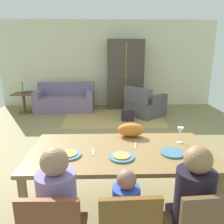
{
  "coord_description": "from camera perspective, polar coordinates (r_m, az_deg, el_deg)",
  "views": [
    {
      "loc": [
        -0.06,
        -3.68,
        1.78
      ],
      "look_at": [
        0.04,
        -0.28,
        0.85
      ],
      "focal_mm": 36.14,
      "sensor_mm": 36.0,
      "label": 1
    }
  ],
  "objects": [
    {
      "name": "plate_near_man",
      "position": [
        2.34,
        -10.88,
        -10.62
      ],
      "size": [
        0.25,
        0.25,
        0.02
      ],
      "primitive_type": "cylinder",
      "color": "teal",
      "rests_on": "dining_table"
    },
    {
      "name": "fork",
      "position": [
        2.38,
        -4.82,
        -10.08
      ],
      "size": [
        0.02,
        0.15,
        0.01
      ],
      "primitive_type": "cube",
      "rotation": [
        0.0,
        0.0,
        0.02
      ],
      "color": "silver",
      "rests_on": "dining_table"
    },
    {
      "name": "knife",
      "position": [
        2.53,
        5.93,
        -8.48
      ],
      "size": [
        0.04,
        0.17,
        0.01
      ],
      "primitive_type": "cube",
      "rotation": [
        0.0,
        0.0,
        -0.18
      ],
      "color": "silver",
      "rests_on": "dining_table"
    },
    {
      "name": "armoire",
      "position": [
        7.12,
        3.33,
        9.43
      ],
      "size": [
        1.1,
        0.59,
        2.1
      ],
      "color": "#453B33",
      "rests_on": "ground_plane"
    },
    {
      "name": "ground_plane",
      "position": [
        4.6,
        -0.76,
        -7.58
      ],
      "size": [
        6.86,
        6.31,
        0.02
      ],
      "primitive_type": "cube",
      "color": "olive"
    },
    {
      "name": "area_rug",
      "position": [
        6.18,
        0.4,
        -1.37
      ],
      "size": [
        2.6,
        1.8,
        0.01
      ],
      "primitive_type": "cube",
      "color": "tan",
      "rests_on": "ground_plane"
    },
    {
      "name": "person_man",
      "position": [
        2.02,
        -13.11,
        -24.1
      ],
      "size": [
        0.3,
        0.4,
        1.11
      ],
      "color": "#3C3454",
      "rests_on": "ground_plane"
    },
    {
      "name": "armchair",
      "position": [
        6.34,
        8.18,
        1.86
      ],
      "size": [
        1.2,
        1.2,
        0.82
      ],
      "color": "#534D55",
      "rests_on": "ground_plane"
    },
    {
      "name": "person_child",
      "position": [
        2.04,
        3.36,
        -26.19
      ],
      "size": [
        0.22,
        0.29,
        0.92
      ],
      "color": "#333E4E",
      "rests_on": "ground_plane"
    },
    {
      "name": "plate_near_woman",
      "position": [
        2.43,
        15.01,
        -9.93
      ],
      "size": [
        0.25,
        0.25,
        0.02
      ],
      "primitive_type": "cylinder",
      "color": "teal",
      "rests_on": "dining_table"
    },
    {
      "name": "side_table",
      "position": [
        7.08,
        -21.42,
        2.84
      ],
      "size": [
        0.56,
        0.56,
        0.58
      ],
      "color": "brown",
      "rests_on": "ground_plane"
    },
    {
      "name": "table_lamp",
      "position": [
        6.98,
        -21.93,
        7.9
      ],
      "size": [
        0.26,
        0.26,
        0.54
      ],
      "color": "#414741",
      "rests_on": "side_table"
    },
    {
      "name": "book_upper",
      "position": [
        7.02,
        -20.42,
        4.88
      ],
      "size": [
        0.22,
        0.16,
        0.03
      ],
      "primitive_type": "cube",
      "color": "#245775",
      "rests_on": "book_lower"
    },
    {
      "name": "pizza_near_child",
      "position": [
        2.26,
        2.44,
        -10.96
      ],
      "size": [
        0.17,
        0.17,
        0.01
      ],
      "primitive_type": "cylinder",
      "color": "gold",
      "rests_on": "plate_near_child"
    },
    {
      "name": "plate_near_child",
      "position": [
        2.26,
        2.43,
        -11.3
      ],
      "size": [
        0.25,
        0.25,
        0.02
      ],
      "primitive_type": "cylinder",
      "color": "teal",
      "rests_on": "dining_table"
    },
    {
      "name": "handbag",
      "position": [
        5.88,
        3.97,
        -1.01
      ],
      "size": [
        0.32,
        0.16,
        0.26
      ],
      "primitive_type": "cube",
      "color": "#281F28",
      "rests_on": "ground_plane"
    },
    {
      "name": "book_lower",
      "position": [
        6.94,
        -20.16,
        4.55
      ],
      "size": [
        0.22,
        0.16,
        0.03
      ],
      "primitive_type": "cube",
      "color": "#A53732",
      "rests_on": "side_table"
    },
    {
      "name": "cat",
      "position": [
        2.77,
        4.75,
        -4.53
      ],
      "size": [
        0.33,
        0.18,
        0.17
      ],
      "primitive_type": "ellipsoid",
      "rotation": [
        0.0,
        0.0,
        -0.08
      ],
      "color": "orange",
      "rests_on": "dining_table"
    },
    {
      "name": "couch",
      "position": [
        7.04,
        -11.75,
        2.91
      ],
      "size": [
        1.73,
        0.86,
        0.82
      ],
      "color": "slate",
      "rests_on": "ground_plane"
    },
    {
      "name": "person_woman",
      "position": [
        2.1,
        19.13,
        -22.93
      ],
      "size": [
        0.3,
        0.41,
        1.11
      ],
      "color": "#3D394B",
      "rests_on": "ground_plane"
    },
    {
      "name": "dining_table",
      "position": [
        2.46,
        2.12,
        -10.99
      ],
      "size": [
        1.92,
        0.98,
        0.76
      ],
      "color": "olive",
      "rests_on": "ground_plane"
    },
    {
      "name": "back_wall",
      "position": [
        7.46,
        -1.18,
        12.03
      ],
      "size": [
        6.86,
        0.1,
        2.7
      ],
      "primitive_type": "cube",
      "color": "beige",
      "rests_on": "ground_plane"
    },
    {
      "name": "wine_glass",
      "position": [
        2.67,
        16.89,
        -4.8
      ],
      "size": [
        0.07,
        0.07,
        0.19
      ],
      "color": "silver",
      "rests_on": "dining_table"
    },
    {
      "name": "pizza_near_man",
      "position": [
        2.34,
        -10.9,
        -10.28
      ],
      "size": [
        0.17,
        0.17,
        0.01
      ],
      "primitive_type": "cylinder",
      "color": "gold",
      "rests_on": "plate_near_man"
    }
  ]
}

